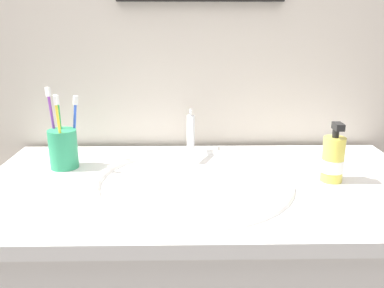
% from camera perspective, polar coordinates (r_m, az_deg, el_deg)
% --- Properties ---
extents(tiled_wall_back, '(2.29, 0.04, 2.40)m').
position_cam_1_polar(tiled_wall_back, '(1.25, 1.11, 14.68)').
color(tiled_wall_back, beige).
rests_on(tiled_wall_back, ground).
extents(sink_basin, '(0.49, 0.49, 0.13)m').
position_cam_1_polar(sink_basin, '(1.00, 0.03, -7.89)').
color(sink_basin, white).
rests_on(sink_basin, vanity_counter).
extents(faucet, '(0.02, 0.16, 0.12)m').
position_cam_1_polar(faucet, '(1.18, -0.16, 1.58)').
color(faucet, silver).
rests_on(faucet, sink_basin).
extents(toothbrush_cup, '(0.07, 0.07, 0.10)m').
position_cam_1_polar(toothbrush_cup, '(1.12, -17.68, -0.66)').
color(toothbrush_cup, '#2D9966').
rests_on(toothbrush_cup, vanity_counter).
extents(toothbrush_yellow, '(0.01, 0.04, 0.20)m').
position_cam_1_polar(toothbrush_yellow, '(1.08, -18.21, 2.17)').
color(toothbrush_yellow, yellow).
rests_on(toothbrush_yellow, toothbrush_cup).
extents(toothbrush_purple, '(0.03, 0.02, 0.21)m').
position_cam_1_polar(toothbrush_purple, '(1.13, -19.05, 3.01)').
color(toothbrush_purple, purple).
rests_on(toothbrush_purple, toothbrush_cup).
extents(toothbrush_green, '(0.02, 0.02, 0.19)m').
position_cam_1_polar(toothbrush_green, '(1.12, -18.11, 2.45)').
color(toothbrush_green, green).
rests_on(toothbrush_green, toothbrush_cup).
extents(toothbrush_blue, '(0.03, 0.02, 0.18)m').
position_cam_1_polar(toothbrush_blue, '(1.12, -16.22, 2.52)').
color(toothbrush_blue, blue).
rests_on(toothbrush_blue, toothbrush_cup).
extents(soap_dispenser, '(0.05, 0.06, 0.15)m').
position_cam_1_polar(soap_dispenser, '(1.04, 19.23, -2.06)').
color(soap_dispenser, '#DBCC4C').
rests_on(soap_dispenser, vanity_counter).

